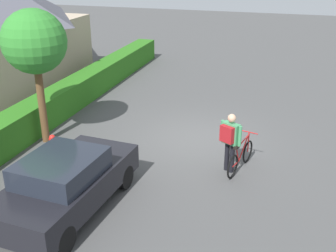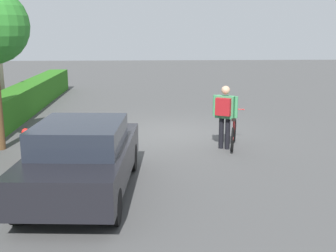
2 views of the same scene
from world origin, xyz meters
The scene contains 7 objects.
ground_plane centered at (0.00, 0.00, 0.00)m, with size 60.00×60.00×0.00m, color #464646.
hedge_row centered at (0.00, 5.23, 0.51)m, with size 19.70×0.90×1.01m, color #29691A.
parked_car_near centered at (-4.73, 1.89, 0.73)m, with size 4.04×2.01×1.42m.
bicycle centered at (-1.62, -1.61, 0.37)m, with size 1.65×0.61×0.94m.
person_rider centered at (-1.81, -1.32, 1.00)m, with size 0.51×0.60×1.66m.
tree_kerbside centered at (-1.56, 4.49, 3.11)m, with size 1.88×1.88×4.08m.
fire_hydrant centered at (-2.67, 3.52, 0.41)m, with size 0.20×0.20×0.81m.
Camera 1 is at (-11.88, -2.72, 5.57)m, focal length 44.76 mm.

